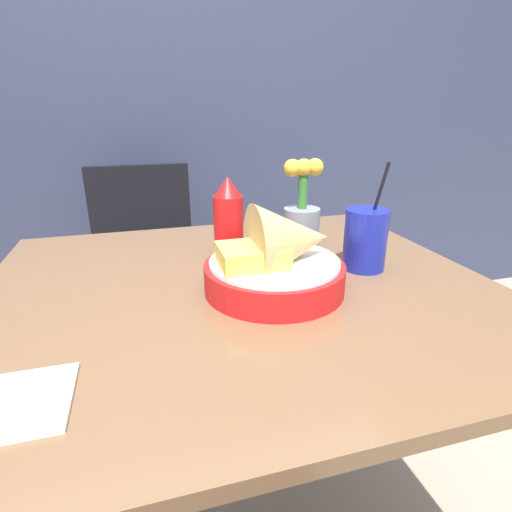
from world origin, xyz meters
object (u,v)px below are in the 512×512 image
at_px(drink_cup, 365,241).
at_px(food_basket, 280,260).
at_px(chair_far_window, 146,257).
at_px(flower_vase, 302,215).
at_px(ketchup_bottle, 228,219).

bearing_deg(drink_cup, food_basket, -165.86).
height_order(chair_far_window, flower_vase, flower_vase).
relative_size(food_basket, ketchup_bottle, 1.43).
distance_m(chair_far_window, flower_vase, 0.86).
distance_m(chair_far_window, drink_cup, 1.02).
bearing_deg(ketchup_bottle, food_basket, -76.47).
xyz_separation_m(food_basket, ketchup_bottle, (-0.05, 0.21, 0.03)).
bearing_deg(chair_far_window, food_basket, -74.96).
relative_size(food_basket, drink_cup, 1.14).
bearing_deg(flower_vase, food_basket, -121.27).
bearing_deg(ketchup_bottle, drink_cup, -31.31).
xyz_separation_m(chair_far_window, ketchup_bottle, (0.20, -0.71, 0.33)).
distance_m(chair_far_window, food_basket, 1.00).
bearing_deg(food_basket, drink_cup, 14.14).
bearing_deg(food_basket, chair_far_window, 105.04).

